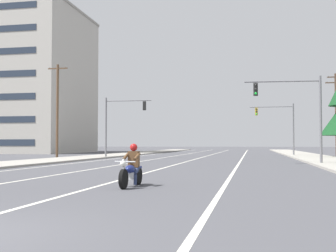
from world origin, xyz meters
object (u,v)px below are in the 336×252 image
Objects in this scene: traffic_signal_near_right at (298,106)px; utility_pole_right_far at (336,112)px; traffic_signal_mid_right at (281,121)px; utility_pole_left_near at (57,109)px; traffic_signal_near_left at (119,118)px; motorcycle_with_rider at (132,169)px.

utility_pole_right_far is (6.37, 20.96, 1.01)m from traffic_signal_near_right.
utility_pole_right_far is at bearing -4.44° from traffic_signal_mid_right.
traffic_signal_near_right is at bearing -106.91° from utility_pole_right_far.
utility_pole_left_near is at bearing -153.05° from traffic_signal_mid_right.
utility_pole_left_near is at bearing -159.00° from utility_pole_right_far.
traffic_signal_near_right is 1.00× the size of traffic_signal_near_left.
utility_pole_left_near is (-15.47, 26.89, 4.41)m from motorcycle_with_rider.
traffic_signal_near_left is (-9.30, 28.17, 3.51)m from motorcycle_with_rider.
motorcycle_with_rider is 0.23× the size of utility_pole_left_near.
motorcycle_with_rider is at bearing -60.08° from utility_pole_left_near.
utility_pole_left_near is at bearing 119.92° from motorcycle_with_rider.
motorcycle_with_rider is at bearing -100.90° from traffic_signal_mid_right.
traffic_signal_near_left is at bearing 11.74° from utility_pole_left_near.
utility_pole_left_near is (-22.70, 9.80, 0.87)m from traffic_signal_near_right.
utility_pole_right_far is (22.90, 9.88, 1.03)m from traffic_signal_near_left.
traffic_signal_mid_right is 0.65× the size of utility_pole_right_far.
traffic_signal_near_left is 0.65× the size of utility_pole_left_near.
traffic_signal_near_right is 24.74m from utility_pole_left_near.
traffic_signal_mid_right reaches higher than motorcycle_with_rider.
motorcycle_with_rider is 40.66m from utility_pole_right_far.
traffic_signal_near_left is (-16.53, 11.08, -0.03)m from traffic_signal_near_right.
motorcycle_with_rider is 0.35× the size of traffic_signal_mid_right.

